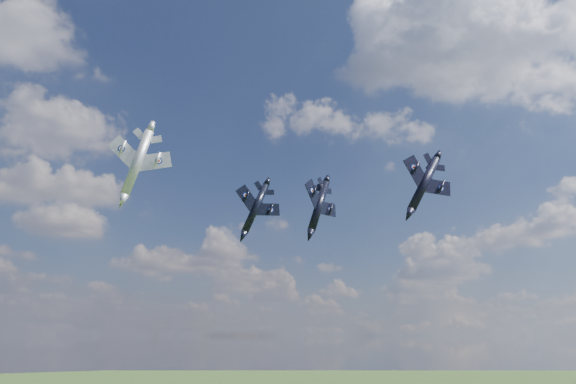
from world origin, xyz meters
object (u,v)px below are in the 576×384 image
jet_lead_navy (256,208)px  jet_left_silver (137,162)px  jet_right_navy (424,184)px  jet_high_navy (319,206)px

jet_lead_navy → jet_left_silver: size_ratio=0.95×
jet_right_navy → jet_high_navy: jet_high_navy is taller
jet_lead_navy → jet_left_silver: (-23.65, -7.78, 2.42)m
jet_high_navy → jet_lead_navy: bearing=165.9°
jet_high_navy → jet_right_navy: bearing=-101.4°
jet_lead_navy → jet_left_silver: bearing=-154.2°
jet_lead_navy → jet_left_silver: jet_left_silver is taller
jet_high_navy → jet_left_silver: (-38.01, -8.89, 0.07)m
jet_left_silver → jet_lead_navy: bearing=40.0°
jet_lead_navy → jet_right_navy: size_ratio=0.94×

